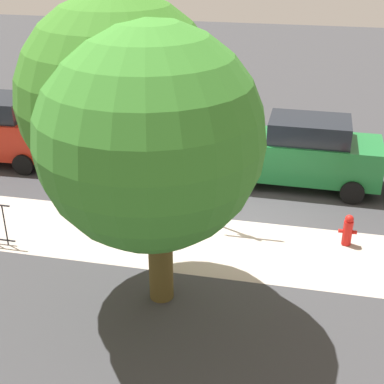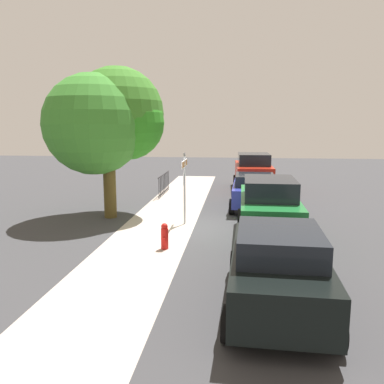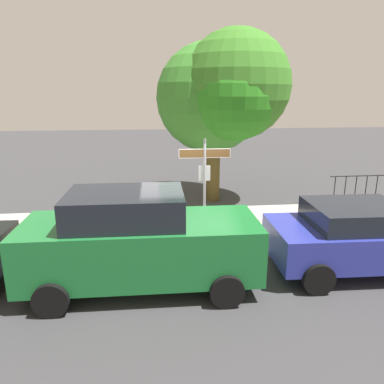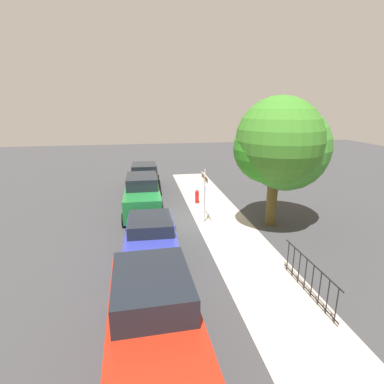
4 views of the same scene
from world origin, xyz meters
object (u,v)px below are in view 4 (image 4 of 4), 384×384
(street_sign, at_px, (205,187))
(shade_tree, at_px, (280,145))
(car_red, at_px, (154,322))
(car_blue, at_px, (151,238))
(fire_hydrant, at_px, (197,197))
(car_black, at_px, (144,177))
(car_green, at_px, (142,195))

(street_sign, relative_size, shade_tree, 0.45)
(street_sign, height_order, car_red, street_sign)
(car_blue, distance_m, fire_hydrant, 6.75)
(car_black, distance_m, car_green, 4.80)
(shade_tree, xyz_separation_m, car_green, (-2.80, -5.98, -2.79))
(street_sign, bearing_deg, car_green, -120.49)
(shade_tree, relative_size, car_green, 1.28)
(car_black, bearing_deg, fire_hydrant, 41.74)
(street_sign, relative_size, fire_hydrant, 3.37)
(car_black, bearing_deg, street_sign, 24.66)
(car_green, xyz_separation_m, car_red, (9.60, 0.11, 0.03))
(car_black, xyz_separation_m, fire_hydrant, (3.51, 2.91, -0.47))
(street_sign, relative_size, car_blue, 0.64)
(car_green, relative_size, car_red, 0.97)
(car_green, bearing_deg, car_red, 1.38)
(car_red, bearing_deg, car_black, 178.00)
(car_green, xyz_separation_m, car_blue, (4.80, 0.24, -0.21))
(shade_tree, bearing_deg, car_red, -40.83)
(car_black, distance_m, car_blue, 9.60)
(car_black, height_order, fire_hydrant, car_black)
(street_sign, height_order, fire_hydrant, street_sign)
(car_red, bearing_deg, car_blue, 176.80)
(car_green, height_order, car_red, car_red)
(car_green, bearing_deg, car_blue, 3.53)
(car_black, bearing_deg, shade_tree, 39.37)
(shade_tree, relative_size, car_red, 1.25)
(street_sign, xyz_separation_m, car_blue, (3.10, -2.66, -1.00))
(street_sign, xyz_separation_m, fire_hydrant, (-3.00, 0.20, -1.40))
(street_sign, height_order, car_blue, street_sign)
(car_red, distance_m, fire_hydrant, 11.31)
(car_black, height_order, car_red, car_red)
(street_sign, bearing_deg, shade_tree, 70.44)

